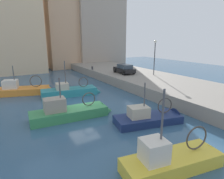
{
  "coord_description": "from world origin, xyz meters",
  "views": [
    {
      "loc": [
        -6.0,
        -15.41,
        6.17
      ],
      "look_at": [
        3.57,
        1.0,
        1.2
      ],
      "focal_mm": 31.0,
      "sensor_mm": 36.0,
      "label": 1
    }
  ],
  "objects_px": {
    "quay_streetlamp": "(155,52)",
    "fishing_boat_green": "(73,116)",
    "mooring_bollard_mid": "(92,68)",
    "fishing_boat_navy": "(153,121)",
    "fishing_boat_orange": "(25,93)",
    "fishing_boat_yellow": "(176,165)",
    "parked_car_black": "(124,69)",
    "fishing_boat_teal": "(72,94)"
  },
  "relations": [
    {
      "from": "fishing_boat_navy",
      "to": "fishing_boat_orange",
      "type": "xyz_separation_m",
      "value": [
        -7.45,
        13.53,
        0.01
      ]
    },
    {
      "from": "fishing_boat_navy",
      "to": "mooring_bollard_mid",
      "type": "relative_size",
      "value": 11.02
    },
    {
      "from": "parked_car_black",
      "to": "mooring_bollard_mid",
      "type": "relative_size",
      "value": 7.19
    },
    {
      "from": "fishing_boat_yellow",
      "to": "fishing_boat_teal",
      "type": "height_order",
      "value": "fishing_boat_yellow"
    },
    {
      "from": "fishing_boat_navy",
      "to": "quay_streetlamp",
      "type": "distance_m",
      "value": 14.71
    },
    {
      "from": "fishing_boat_orange",
      "to": "fishing_boat_teal",
      "type": "height_order",
      "value": "fishing_boat_teal"
    },
    {
      "from": "fishing_boat_green",
      "to": "parked_car_black",
      "type": "relative_size",
      "value": 1.74
    },
    {
      "from": "parked_car_black",
      "to": "fishing_boat_orange",
      "type": "bearing_deg",
      "value": 179.72
    },
    {
      "from": "fishing_boat_green",
      "to": "parked_car_black",
      "type": "distance_m",
      "value": 14.87
    },
    {
      "from": "fishing_boat_green",
      "to": "mooring_bollard_mid",
      "type": "height_order",
      "value": "fishing_boat_green"
    },
    {
      "from": "fishing_boat_orange",
      "to": "quay_streetlamp",
      "type": "xyz_separation_m",
      "value": [
        16.88,
        -3.11,
        4.33
      ]
    },
    {
      "from": "fishing_boat_navy",
      "to": "fishing_boat_green",
      "type": "xyz_separation_m",
      "value": [
        -4.94,
        3.98,
        0.03
      ]
    },
    {
      "from": "fishing_boat_navy",
      "to": "fishing_boat_teal",
      "type": "bearing_deg",
      "value": 105.56
    },
    {
      "from": "parked_car_black",
      "to": "fishing_boat_yellow",
      "type": "bearing_deg",
      "value": -116.48
    },
    {
      "from": "fishing_boat_yellow",
      "to": "quay_streetlamp",
      "type": "relative_size",
      "value": 1.24
    },
    {
      "from": "mooring_bollard_mid",
      "to": "fishing_boat_teal",
      "type": "bearing_deg",
      "value": -126.63
    },
    {
      "from": "mooring_bollard_mid",
      "to": "parked_car_black",
      "type": "bearing_deg",
      "value": -65.43
    },
    {
      "from": "fishing_boat_orange",
      "to": "fishing_boat_green",
      "type": "xyz_separation_m",
      "value": [
        2.51,
        -9.55,
        0.02
      ]
    },
    {
      "from": "fishing_boat_navy",
      "to": "fishing_boat_green",
      "type": "height_order",
      "value": "fishing_boat_green"
    },
    {
      "from": "fishing_boat_teal",
      "to": "mooring_bollard_mid",
      "type": "height_order",
      "value": "fishing_boat_teal"
    },
    {
      "from": "mooring_bollard_mid",
      "to": "quay_streetlamp",
      "type": "xyz_separation_m",
      "value": [
        5.65,
        -8.73,
        2.98
      ]
    },
    {
      "from": "fishing_boat_teal",
      "to": "mooring_bollard_mid",
      "type": "relative_size",
      "value": 12.65
    },
    {
      "from": "fishing_boat_yellow",
      "to": "fishing_boat_teal",
      "type": "bearing_deg",
      "value": 90.72
    },
    {
      "from": "fishing_boat_orange",
      "to": "parked_car_black",
      "type": "distance_m",
      "value": 13.95
    },
    {
      "from": "parked_car_black",
      "to": "mooring_bollard_mid",
      "type": "bearing_deg",
      "value": 114.57
    },
    {
      "from": "fishing_boat_orange",
      "to": "parked_car_black",
      "type": "height_order",
      "value": "fishing_boat_orange"
    },
    {
      "from": "mooring_bollard_mid",
      "to": "fishing_boat_green",
      "type": "bearing_deg",
      "value": -119.88
    },
    {
      "from": "parked_car_black",
      "to": "fishing_boat_green",
      "type": "bearing_deg",
      "value": -140.05
    },
    {
      "from": "fishing_boat_green",
      "to": "quay_streetlamp",
      "type": "bearing_deg",
      "value": 24.16
    },
    {
      "from": "fishing_boat_green",
      "to": "fishing_boat_teal",
      "type": "height_order",
      "value": "fishing_boat_teal"
    },
    {
      "from": "mooring_bollard_mid",
      "to": "fishing_boat_yellow",
      "type": "bearing_deg",
      "value": -105.12
    },
    {
      "from": "fishing_boat_teal",
      "to": "quay_streetlamp",
      "type": "height_order",
      "value": "quay_streetlamp"
    },
    {
      "from": "fishing_boat_green",
      "to": "mooring_bollard_mid",
      "type": "bearing_deg",
      "value": 60.12
    },
    {
      "from": "quay_streetlamp",
      "to": "fishing_boat_yellow",
      "type": "bearing_deg",
      "value": -128.66
    },
    {
      "from": "mooring_bollard_mid",
      "to": "quay_streetlamp",
      "type": "height_order",
      "value": "quay_streetlamp"
    },
    {
      "from": "fishing_boat_navy",
      "to": "fishing_boat_green",
      "type": "bearing_deg",
      "value": 141.13
    },
    {
      "from": "fishing_boat_green",
      "to": "quay_streetlamp",
      "type": "xyz_separation_m",
      "value": [
        14.37,
        6.45,
        4.31
      ]
    },
    {
      "from": "quay_streetlamp",
      "to": "fishing_boat_green",
      "type": "bearing_deg",
      "value": -155.84
    },
    {
      "from": "fishing_boat_navy",
      "to": "fishing_boat_orange",
      "type": "relative_size",
      "value": 0.85
    },
    {
      "from": "fishing_boat_green",
      "to": "mooring_bollard_mid",
      "type": "xyz_separation_m",
      "value": [
        8.72,
        15.18,
        1.33
      ]
    },
    {
      "from": "fishing_boat_green",
      "to": "fishing_boat_teal",
      "type": "xyz_separation_m",
      "value": [
        2.09,
        6.26,
        -0.05
      ]
    },
    {
      "from": "parked_car_black",
      "to": "quay_streetlamp",
      "type": "distance_m",
      "value": 5.0
    }
  ]
}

